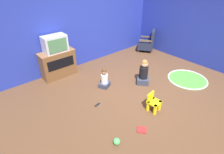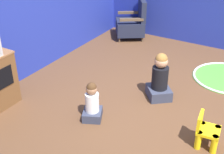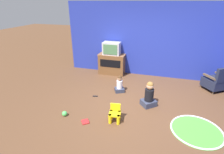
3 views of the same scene
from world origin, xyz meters
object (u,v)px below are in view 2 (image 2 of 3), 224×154
yellow_kid_chair (207,133)px  child_watching_left (92,103)px  black_armchair (132,24)px  child_watching_center (160,79)px

yellow_kid_chair → child_watching_left: bearing=92.9°
yellow_kid_chair → child_watching_left: child_watching_left is taller
black_armchair → yellow_kid_chair: 3.56m
yellow_kid_chair → child_watching_center: (0.71, 0.91, 0.13)m
black_armchair → child_watching_center: (-1.94, -1.47, -0.02)m
black_armchair → yellow_kid_chair: (-2.65, -2.37, -0.14)m
child_watching_left → child_watching_center: size_ratio=0.77×
black_armchair → yellow_kid_chair: black_armchair is taller
child_watching_center → black_armchair: bearing=-3.1°
yellow_kid_chair → child_watching_left: size_ratio=0.77×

